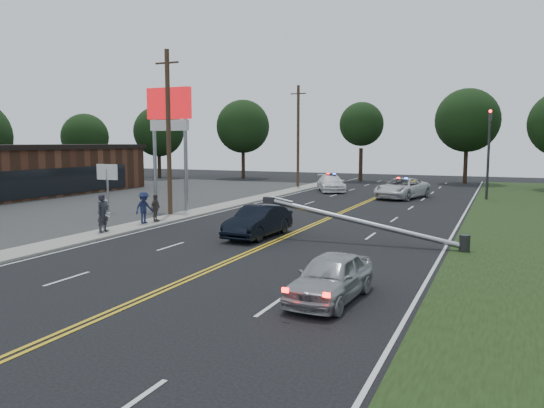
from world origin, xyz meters
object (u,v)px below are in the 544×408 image
at_px(crashed_sedan, 258,221).
at_px(small_sign, 107,176).
at_px(bystander_d, 155,208).
at_px(traffic_signal, 489,146).
at_px(utility_pole_far, 298,136).
at_px(waiting_sedan, 331,277).
at_px(bystander_a, 103,213).
at_px(bystander_c, 144,208).
at_px(bystander_b, 106,215).
at_px(emergency_b, 331,183).
at_px(fallen_streetlight, 372,224).
at_px(pylon_sign, 169,119).
at_px(utility_pole_mid, 169,133).
at_px(emergency_a, 402,188).

bearing_deg(crashed_sedan, small_sign, 164.12).
relative_size(small_sign, bystander_d, 2.02).
bearing_deg(traffic_signal, utility_pole_far, 167.11).
bearing_deg(waiting_sedan, bystander_a, 160.15).
relative_size(small_sign, bystander_c, 1.79).
bearing_deg(bystander_b, emergency_b, -16.95).
bearing_deg(small_sign, crashed_sedan, -18.66).
height_order(crashed_sedan, waiting_sedan, crashed_sedan).
bearing_deg(utility_pole_far, bystander_b, -88.61).
xyz_separation_m(fallen_streetlight, emergency_b, (-9.17, 23.45, -0.16)).
xyz_separation_m(crashed_sedan, bystander_a, (-7.24, -2.49, 0.32)).
bearing_deg(pylon_sign, utility_pole_mid, -56.98).
bearing_deg(bystander_c, pylon_sign, 35.39).
xyz_separation_m(traffic_signal, bystander_d, (-16.48, -20.90, -3.32)).
height_order(fallen_streetlight, bystander_c, fallen_streetlight).
xyz_separation_m(fallen_streetlight, bystander_b, (-12.69, -2.54, -0.00)).
relative_size(small_sign, emergency_a, 0.53).
bearing_deg(bystander_a, crashed_sedan, -65.20).
bearing_deg(pylon_sign, bystander_b, -76.86).
bearing_deg(traffic_signal, emergency_b, 173.77).
relative_size(utility_pole_mid, utility_pole_far, 1.00).
distance_m(small_sign, bystander_d, 6.67).
height_order(crashed_sedan, bystander_d, bystander_d).
bearing_deg(emergency_a, emergency_b, 169.45).
height_order(pylon_sign, utility_pole_far, utility_pole_far).
height_order(traffic_signal, crashed_sedan, traffic_signal).
bearing_deg(traffic_signal, bystander_c, -127.51).
distance_m(fallen_streetlight, bystander_a, 12.94).
xyz_separation_m(utility_pole_far, emergency_a, (11.20, -5.86, -4.27)).
bearing_deg(small_sign, traffic_signal, 38.90).
bearing_deg(emergency_b, pylon_sign, -133.22).
bearing_deg(fallen_streetlight, bystander_c, 178.60).
bearing_deg(waiting_sedan, crashed_sedan, 130.48).
height_order(crashed_sedan, emergency_a, emergency_a).
distance_m(small_sign, bystander_b, 8.66).
xyz_separation_m(utility_pole_mid, emergency_a, (11.20, 16.14, -4.27)).
distance_m(pylon_sign, traffic_signal, 24.75).
distance_m(traffic_signal, bystander_d, 26.82).
height_order(emergency_a, bystander_d, bystander_d).
xyz_separation_m(pylon_sign, bystander_a, (2.05, -8.80, -4.93)).
bearing_deg(traffic_signal, bystander_b, -124.41).
xyz_separation_m(waiting_sedan, emergency_a, (-3.04, 28.91, 0.14)).
relative_size(fallen_streetlight, crashed_sedan, 2.06).
height_order(pylon_sign, bystander_d, pylon_sign).
distance_m(crashed_sedan, waiting_sedan, 10.50).
bearing_deg(fallen_streetlight, bystander_a, -167.49).
bearing_deg(utility_pole_far, bystander_c, -88.10).
bearing_deg(emergency_b, waiting_sedan, -98.39).
relative_size(utility_pole_far, emergency_b, 1.91).
height_order(utility_pole_mid, emergency_b, utility_pole_mid).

